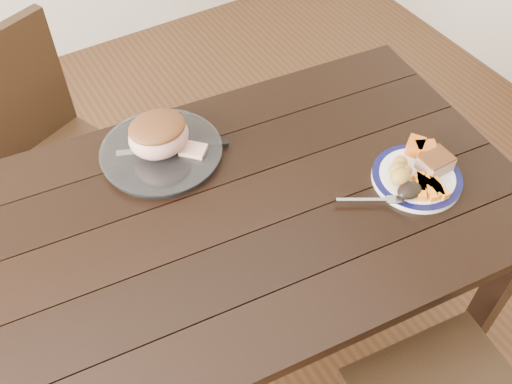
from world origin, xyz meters
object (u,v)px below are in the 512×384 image
chair_far (46,148)px  pork_slice (435,164)px  roast_joint (159,136)px  serving_platter (162,152)px  dinner_plate (416,178)px  carving_knife (194,147)px  dining_table (227,233)px  fork (375,200)px

chair_far → pork_slice: size_ratio=10.97×
roast_joint → serving_platter: bearing=0.0°
dinner_plate → carving_knife: size_ratio=0.80×
serving_platter → pork_slice: bearing=-36.6°
dining_table → fork: size_ratio=10.43×
roast_joint → carving_knife: (0.09, -0.02, -0.07)m
pork_slice → fork: (-0.21, -0.01, -0.02)m
dining_table → carving_knife: bearing=82.0°
dining_table → fork: fork is taller
dinner_plate → carving_knife: (-0.47, 0.43, -0.00)m
serving_platter → fork: fork is taller
pork_slice → carving_knife: size_ratio=0.28×
dinner_plate → pork_slice: pork_slice is taller
chair_far → dinner_plate: chair_far is taller
fork → roast_joint: bearing=162.1°
chair_far → serving_platter: chair_far is taller
pork_slice → roast_joint: roast_joint is taller
chair_far → roast_joint: size_ratio=5.45×
chair_far → dinner_plate: (0.82, -0.90, 0.23)m
dining_table → chair_far: chair_far is taller
roast_joint → dinner_plate: bearing=-38.9°
dinner_plate → dining_table: bearing=161.1°
dining_table → serving_platter: serving_platter is taller
dining_table → dinner_plate: size_ratio=6.89×
serving_platter → fork: 0.61m
dinner_plate → carving_knife: 0.63m
roast_joint → carving_knife: 0.11m
dining_table → dinner_plate: bearing=-18.9°
roast_joint → fork: bearing=-48.8°
pork_slice → fork: size_ratio=0.53×
dining_table → serving_platter: bearing=101.2°
pork_slice → roast_joint: 0.76m
chair_far → pork_slice: (0.87, -0.91, 0.27)m
serving_platter → roast_joint: bearing=180.0°
dinner_plate → carving_knife: bearing=137.6°
chair_far → serving_platter: 0.57m
dinner_plate → fork: fork is taller
pork_slice → fork: bearing=-178.2°
chair_far → dining_table: bearing=90.6°
dining_table → serving_platter: (-0.06, 0.28, 0.10)m
chair_far → pork_slice: chair_far is taller
dining_table → carving_knife: carving_knife is taller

